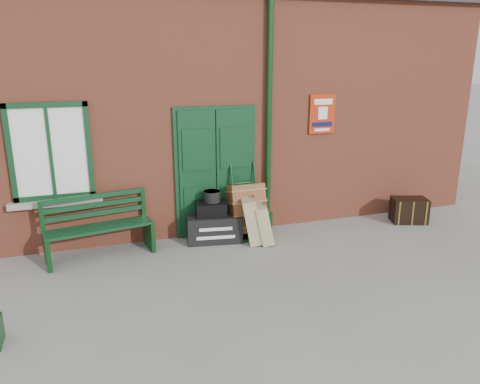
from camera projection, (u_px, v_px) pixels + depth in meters
name	position (u px, v px, depth m)	size (l,w,h in m)	color
ground	(261.00, 265.00, 7.11)	(80.00, 80.00, 0.00)	gray
station_building	(203.00, 101.00, 9.69)	(10.30, 4.30, 4.36)	#A64F35
bench	(98.00, 225.00, 7.31)	(1.70, 0.77, 1.01)	#0E341A
houdini_trunk	(214.00, 228.00, 8.00)	(0.92, 0.51, 0.46)	black
strongbox	(211.00, 209.00, 7.89)	(0.51, 0.37, 0.23)	black
hatbox	(212.00, 196.00, 7.86)	(0.28, 0.28, 0.18)	black
suitcase_back	(252.00, 219.00, 7.90)	(0.22, 0.55, 0.77)	tan
suitcase_front	(264.00, 223.00, 7.88)	(0.20, 0.49, 0.66)	tan
porter_trolley	(246.00, 209.00, 8.15)	(0.64, 0.68, 1.26)	#0D3414
dark_trunk	(409.00, 210.00, 8.89)	(0.64, 0.42, 0.46)	black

